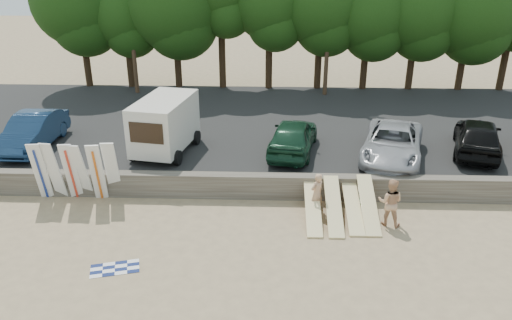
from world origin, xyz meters
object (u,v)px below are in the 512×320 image
(car_1, at_px, (293,136))
(beachgoer_a, at_px, (317,193))
(car_2, at_px, (393,143))
(car_3, at_px, (478,136))
(car_0, at_px, (33,131))
(box_trailer, at_px, (165,123))
(beachgoer_b, at_px, (390,202))
(cooler, at_px, (355,203))

(car_1, height_order, beachgoer_a, car_1)
(car_2, height_order, car_3, car_3)
(car_0, distance_m, car_1, 12.00)
(box_trailer, xyz_separation_m, beachgoer_a, (6.51, -4.11, -1.29))
(car_0, xyz_separation_m, car_1, (12.00, -0.20, 0.00))
(car_1, distance_m, beachgoer_b, 6.13)
(car_0, xyz_separation_m, beachgoer_a, (12.77, -4.50, -0.68))
(box_trailer, bearing_deg, car_2, 7.79)
(car_2, bearing_deg, beachgoer_b, -86.44)
(beachgoer_a, bearing_deg, car_0, -60.43)
(car_2, relative_size, beachgoer_b, 2.93)
(car_0, height_order, car_3, car_3)
(car_1, xyz_separation_m, car_3, (8.27, 0.23, 0.02))
(cooler, bearing_deg, box_trailer, 155.56)
(car_1, xyz_separation_m, cooler, (2.33, -3.80, -1.33))
(cooler, bearing_deg, car_3, 33.91)
(box_trailer, distance_m, beachgoer_b, 10.39)
(car_2, bearing_deg, car_3, 27.77)
(beachgoer_b, bearing_deg, car_1, -39.59)
(box_trailer, bearing_deg, car_0, -173.33)
(car_0, height_order, cooler, car_0)
(car_1, xyz_separation_m, car_2, (4.31, -0.60, -0.05))
(car_3, xyz_separation_m, beachgoer_b, (-4.94, -5.34, -0.61))
(car_2, distance_m, car_3, 4.05)
(car_0, relative_size, beachgoer_b, 2.63)
(beachgoer_a, bearing_deg, car_3, 170.10)
(car_0, bearing_deg, cooler, -15.38)
(car_3, height_order, cooler, car_3)
(beachgoer_a, relative_size, beachgoer_b, 0.89)
(car_3, bearing_deg, beachgoer_a, 49.20)
(beachgoer_a, height_order, cooler, beachgoer_a)
(car_1, bearing_deg, beachgoer_b, 133.36)
(cooler, bearing_deg, car_2, 57.94)
(car_0, bearing_deg, car_3, 0.32)
(car_3, relative_size, beachgoer_b, 2.64)
(car_2, height_order, beachgoer_b, car_2)
(car_2, xyz_separation_m, car_3, (3.96, 0.83, 0.08))
(beachgoer_a, bearing_deg, box_trailer, -73.32)
(car_0, xyz_separation_m, car_3, (20.27, 0.03, 0.03))
(car_1, relative_size, cooler, 12.14)
(beachgoer_a, bearing_deg, cooler, 156.56)
(car_1, relative_size, beachgoer_a, 2.88)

